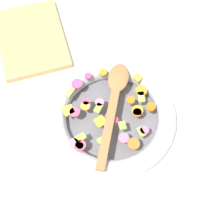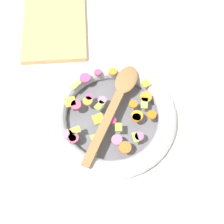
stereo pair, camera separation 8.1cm
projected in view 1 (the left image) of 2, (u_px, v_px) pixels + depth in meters
ground_plane at (112, 120)px, 0.85m from camera, size 4.00×4.00×0.00m
skillet at (112, 117)px, 0.83m from camera, size 0.34×0.34×0.05m
chopped_vegetables at (108, 113)px, 0.80m from camera, size 0.26×0.25×0.01m
wooden_spoon at (114, 101)px, 0.81m from camera, size 0.29×0.17×0.01m
cutting_board at (32, 39)px, 0.97m from camera, size 0.27×0.20×0.02m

